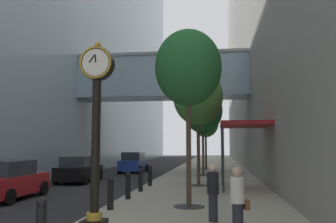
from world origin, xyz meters
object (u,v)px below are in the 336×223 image
object	(u,v)px
street_tree_mid_far	(203,111)
car_blue_near	(134,163)
street_clock	(96,126)
car_black_mid	(79,170)
street_tree_mid_near	(198,97)
street_tree_far	(206,123)
bollard_sixth	(150,175)
pedestrian_by_clock	(213,191)
bollard_third	(111,192)
street_tree_near	(188,68)
car_red_far	(7,180)
bollard_nearest	(41,223)
bollard_fourth	(128,185)
pedestrian_walking	(238,200)
bollard_fifth	(141,179)

from	to	relation	value
street_tree_mid_far	car_blue_near	size ratio (longest dim) A/B	1.45
street_clock	car_black_mid	size ratio (longest dim) A/B	1.13
street_tree_mid_near	street_tree_far	xyz separation A→B (m)	(0.00, 13.46, -0.55)
bollard_sixth	street_tree_far	world-z (taller)	street_tree_far
pedestrian_by_clock	car_blue_near	world-z (taller)	pedestrian_by_clock
car_black_mid	bollard_sixth	bearing A→B (deg)	-26.74
street_tree_far	car_black_mid	world-z (taller)	street_tree_far
bollard_third	street_tree_near	distance (m)	5.15
street_tree_far	car_red_far	size ratio (longest dim) A/B	1.39
bollard_nearest	street_tree_near	bearing A→B (deg)	65.45
bollard_fourth	street_tree_near	size ratio (longest dim) A/B	0.17
car_black_mid	pedestrian_walking	bearing A→B (deg)	-54.30
bollard_nearest	bollard_sixth	xyz separation A→B (m)	(0.00, 11.86, 0.00)
pedestrian_by_clock	street_tree_mid_near	bearing A→B (deg)	95.50
pedestrian_by_clock	street_tree_far	bearing A→B (deg)	92.21
street_clock	bollard_third	distance (m)	3.91
street_tree_far	car_blue_near	xyz separation A→B (m)	(-6.14, -2.83, -3.58)
street_clock	street_tree_far	xyz separation A→B (m)	(1.97, 24.36, 1.65)
bollard_nearest	car_red_far	bearing A→B (deg)	126.45
bollard_fifth	street_tree_far	xyz separation A→B (m)	(2.58, 16.34, 3.71)
bollard_sixth	car_black_mid	xyz separation A→B (m)	(-5.00, 2.52, 0.08)
bollard_third	bollard_sixth	xyz separation A→B (m)	(0.00, 7.12, 0.00)
bollard_fifth	street_tree_near	xyz separation A→B (m)	(2.58, -3.85, 4.37)
bollard_fifth	car_black_mid	bearing A→B (deg)	135.63
bollard_sixth	pedestrian_walking	distance (m)	10.86
car_black_mid	street_tree_far	bearing A→B (deg)	56.50
bollard_sixth	bollard_fifth	bearing A→B (deg)	-90.00
street_tree_mid_far	car_red_far	world-z (taller)	street_tree_mid_far
bollard_fifth	bollard_nearest	bearing A→B (deg)	-90.00
street_tree_near	car_blue_near	world-z (taller)	street_tree_near
street_clock	bollard_sixth	world-z (taller)	street_clock
bollard_fourth	car_black_mid	size ratio (longest dim) A/B	0.26
bollard_fifth	car_black_mid	xyz separation A→B (m)	(-5.00, 4.89, 0.08)
car_blue_near	bollard_fourth	bearing A→B (deg)	-77.36
bollard_fourth	bollard_sixth	bearing A→B (deg)	90.00
street_clock	street_tree_mid_near	xyz separation A→B (m)	(1.97, 10.90, 2.20)
street_tree_mid_near	street_tree_mid_far	bearing A→B (deg)	90.00
pedestrian_walking	car_red_far	xyz separation A→B (m)	(-9.36, 5.41, -0.19)
bollard_nearest	street_tree_far	bearing A→B (deg)	84.31
bollard_fourth	street_tree_far	world-z (taller)	street_tree_far
street_tree_mid_near	street_tree_far	world-z (taller)	street_tree_mid_near
bollard_fourth	bollard_fifth	size ratio (longest dim) A/B	1.00
bollard_nearest	car_red_far	distance (m)	8.95
street_tree_mid_near	car_blue_near	world-z (taller)	street_tree_mid_near
car_blue_near	street_tree_near	bearing A→B (deg)	-70.53
bollard_sixth	street_tree_far	distance (m)	14.68
bollard_third	street_clock	bearing A→B (deg)	-79.60
street_tree_far	car_black_mid	distance (m)	14.20
street_tree_near	street_tree_mid_far	xyz separation A→B (m)	(-0.00, 13.46, -0.22)
pedestrian_walking	car_red_far	distance (m)	10.82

